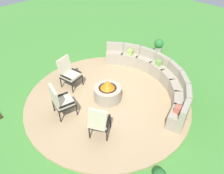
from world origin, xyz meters
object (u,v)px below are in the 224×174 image
(lounge_chair_front_right, at_px, (60,100))
(potted_plant_0, at_px, (159,46))
(curved_stone_bench, at_px, (155,76))
(lounge_chair_back_left, at_px, (99,121))
(lounge_chair_front_left, at_px, (69,72))
(fire_pit, at_px, (108,92))

(lounge_chair_front_right, relative_size, potted_plant_0, 1.61)
(curved_stone_bench, xyz_separation_m, lounge_chair_back_left, (0.40, -3.03, 0.23))
(lounge_chair_back_left, bearing_deg, curved_stone_bench, 63.41)
(curved_stone_bench, bearing_deg, potted_plant_0, 122.81)
(lounge_chair_front_right, bearing_deg, lounge_chair_front_left, 147.59)
(lounge_chair_front_left, xyz_separation_m, potted_plant_0, (0.78, 4.23, -0.23))
(curved_stone_bench, height_order, lounge_chair_front_right, lounge_chair_front_right)
(lounge_chair_front_right, bearing_deg, fire_pit, 85.67)
(lounge_chair_back_left, relative_size, potted_plant_0, 1.59)
(lounge_chair_front_left, height_order, lounge_chair_back_left, lounge_chair_back_left)
(lounge_chair_front_left, relative_size, lounge_chair_front_right, 0.97)
(lounge_chair_front_right, height_order, lounge_chair_back_left, lounge_chair_front_right)
(potted_plant_0, bearing_deg, fire_pit, -79.33)
(fire_pit, relative_size, lounge_chair_back_left, 0.82)
(fire_pit, height_order, lounge_chair_front_left, lounge_chair_front_left)
(curved_stone_bench, xyz_separation_m, potted_plant_0, (-1.27, 1.96, -0.00))
(lounge_chair_front_right, bearing_deg, potted_plant_0, 105.30)
(fire_pit, height_order, lounge_chair_back_left, lounge_chair_back_left)
(lounge_chair_front_left, xyz_separation_m, lounge_chair_front_right, (1.04, -1.03, 0.01))
(fire_pit, xyz_separation_m, lounge_chair_back_left, (0.96, -1.22, 0.27))
(curved_stone_bench, height_order, lounge_chair_back_left, lounge_chair_back_left)
(fire_pit, bearing_deg, lounge_chair_back_left, -51.90)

